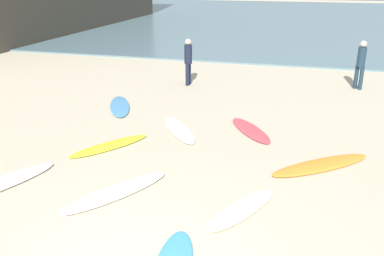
{
  "coord_description": "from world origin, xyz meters",
  "views": [
    {
      "loc": [
        2.01,
        -4.07,
        3.99
      ],
      "look_at": [
        -0.56,
        5.35,
        0.3
      ],
      "focal_mm": 39.21,
      "sensor_mm": 36.0,
      "label": 1
    }
  ],
  "objects_px": {
    "surfboard_5": "(179,129)",
    "beachgoer_near": "(188,60)",
    "surfboard_4": "(242,208)",
    "beachgoer_mid": "(361,62)",
    "surfboard_2": "(116,192)",
    "surfboard_8": "(120,106)",
    "surfboard_3": "(250,130)",
    "surfboard_1": "(321,165)",
    "surfboard_7": "(110,146)"
  },
  "relations": [
    {
      "from": "surfboard_3",
      "to": "surfboard_4",
      "type": "bearing_deg",
      "value": 62.3
    },
    {
      "from": "surfboard_3",
      "to": "surfboard_4",
      "type": "relative_size",
      "value": 1.03
    },
    {
      "from": "surfboard_3",
      "to": "surfboard_5",
      "type": "height_order",
      "value": "surfboard_3"
    },
    {
      "from": "surfboard_1",
      "to": "surfboard_8",
      "type": "height_order",
      "value": "same"
    },
    {
      "from": "surfboard_2",
      "to": "surfboard_7",
      "type": "height_order",
      "value": "surfboard_2"
    },
    {
      "from": "surfboard_3",
      "to": "surfboard_7",
      "type": "height_order",
      "value": "surfboard_3"
    },
    {
      "from": "surfboard_8",
      "to": "beachgoer_near",
      "type": "relative_size",
      "value": 1.29
    },
    {
      "from": "surfboard_3",
      "to": "beachgoer_near",
      "type": "height_order",
      "value": "beachgoer_near"
    },
    {
      "from": "surfboard_2",
      "to": "surfboard_4",
      "type": "bearing_deg",
      "value": 32.57
    },
    {
      "from": "surfboard_3",
      "to": "surfboard_5",
      "type": "xyz_separation_m",
      "value": [
        -1.83,
        -0.43,
        -0.01
      ]
    },
    {
      "from": "surfboard_3",
      "to": "surfboard_4",
      "type": "height_order",
      "value": "surfboard_4"
    },
    {
      "from": "surfboard_2",
      "to": "surfboard_5",
      "type": "distance_m",
      "value": 3.53
    },
    {
      "from": "surfboard_1",
      "to": "surfboard_4",
      "type": "relative_size",
      "value": 1.31
    },
    {
      "from": "surfboard_3",
      "to": "surfboard_2",
      "type": "bearing_deg",
      "value": 29.71
    },
    {
      "from": "beachgoer_mid",
      "to": "surfboard_7",
      "type": "bearing_deg",
      "value": -92.09
    },
    {
      "from": "surfboard_1",
      "to": "beachgoer_mid",
      "type": "relative_size",
      "value": 1.47
    },
    {
      "from": "beachgoer_near",
      "to": "surfboard_8",
      "type": "bearing_deg",
      "value": 160.2
    },
    {
      "from": "surfboard_5",
      "to": "surfboard_8",
      "type": "distance_m",
      "value": 2.75
    },
    {
      "from": "surfboard_5",
      "to": "beachgoer_mid",
      "type": "height_order",
      "value": "beachgoer_mid"
    },
    {
      "from": "surfboard_4",
      "to": "surfboard_7",
      "type": "distance_m",
      "value": 4.03
    },
    {
      "from": "surfboard_3",
      "to": "surfboard_5",
      "type": "distance_m",
      "value": 1.88
    },
    {
      "from": "surfboard_4",
      "to": "beachgoer_mid",
      "type": "xyz_separation_m",
      "value": [
        2.72,
        9.13,
        0.91
      ]
    },
    {
      "from": "beachgoer_near",
      "to": "surfboard_2",
      "type": "bearing_deg",
      "value": -171.36
    },
    {
      "from": "surfboard_3",
      "to": "beachgoer_mid",
      "type": "relative_size",
      "value": 1.15
    },
    {
      "from": "surfboard_5",
      "to": "beachgoer_near",
      "type": "relative_size",
      "value": 1.29
    },
    {
      "from": "surfboard_3",
      "to": "beachgoer_mid",
      "type": "distance_m",
      "value": 6.14
    },
    {
      "from": "surfboard_8",
      "to": "surfboard_7",
      "type": "bearing_deg",
      "value": 84.04
    },
    {
      "from": "surfboard_8",
      "to": "beachgoer_mid",
      "type": "relative_size",
      "value": 1.27
    },
    {
      "from": "surfboard_2",
      "to": "surfboard_8",
      "type": "bearing_deg",
      "value": 145.26
    },
    {
      "from": "surfboard_8",
      "to": "beachgoer_near",
      "type": "xyz_separation_m",
      "value": [
        1.31,
        3.18,
        0.9
      ]
    },
    {
      "from": "surfboard_5",
      "to": "beachgoer_mid",
      "type": "relative_size",
      "value": 1.27
    },
    {
      "from": "surfboard_4",
      "to": "surfboard_5",
      "type": "height_order",
      "value": "surfboard_4"
    },
    {
      "from": "surfboard_4",
      "to": "beachgoer_near",
      "type": "height_order",
      "value": "beachgoer_near"
    },
    {
      "from": "surfboard_1",
      "to": "surfboard_8",
      "type": "xyz_separation_m",
      "value": [
        -5.96,
        2.7,
        -0.0
      ]
    },
    {
      "from": "surfboard_3",
      "to": "surfboard_1",
      "type": "bearing_deg",
      "value": 102.62
    },
    {
      "from": "surfboard_3",
      "to": "beachgoer_near",
      "type": "bearing_deg",
      "value": -88.65
    },
    {
      "from": "surfboard_2",
      "to": "surfboard_8",
      "type": "relative_size",
      "value": 1.08
    },
    {
      "from": "beachgoer_mid",
      "to": "surfboard_8",
      "type": "bearing_deg",
      "value": -110.92
    },
    {
      "from": "surfboard_2",
      "to": "beachgoer_mid",
      "type": "relative_size",
      "value": 1.37
    },
    {
      "from": "surfboard_8",
      "to": "beachgoer_mid",
      "type": "xyz_separation_m",
      "value": [
        7.3,
        4.23,
        0.92
      ]
    },
    {
      "from": "surfboard_4",
      "to": "beachgoer_near",
      "type": "xyz_separation_m",
      "value": [
        -3.27,
        8.08,
        0.9
      ]
    },
    {
      "from": "surfboard_1",
      "to": "surfboard_2",
      "type": "relative_size",
      "value": 1.07
    },
    {
      "from": "surfboard_5",
      "to": "surfboard_7",
      "type": "bearing_deg",
      "value": 15.76
    },
    {
      "from": "surfboard_2",
      "to": "surfboard_8",
      "type": "xyz_separation_m",
      "value": [
        -2.18,
        4.95,
        -0.0
      ]
    },
    {
      "from": "surfboard_3",
      "to": "surfboard_7",
      "type": "bearing_deg",
      "value": -1.56
    },
    {
      "from": "surfboard_4",
      "to": "surfboard_2",
      "type": "bearing_deg",
      "value": 27.65
    },
    {
      "from": "surfboard_7",
      "to": "surfboard_8",
      "type": "distance_m",
      "value": 3.11
    },
    {
      "from": "surfboard_1",
      "to": "surfboard_7",
      "type": "distance_m",
      "value": 4.9
    },
    {
      "from": "surfboard_2",
      "to": "beachgoer_mid",
      "type": "distance_m",
      "value": 10.55
    },
    {
      "from": "surfboard_4",
      "to": "beachgoer_near",
      "type": "distance_m",
      "value": 8.77
    }
  ]
}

